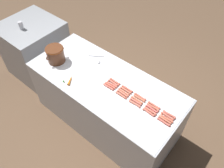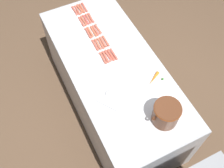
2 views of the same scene
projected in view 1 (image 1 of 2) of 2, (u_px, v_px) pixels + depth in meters
name	position (u px, v px, depth m)	size (l,w,h in m)	color
ground_plane	(106.00, 119.00, 3.48)	(20.00, 20.00, 0.00)	brown
griddle_counter	(106.00, 102.00, 3.15)	(0.90, 2.06, 0.88)	#ADAFB5
back_cabinet	(36.00, 49.00, 3.85)	(0.88, 0.86, 0.96)	#939599
hot_dog_0	(164.00, 122.00, 2.41)	(0.03, 0.16, 0.02)	#C85B4C
hot_dog_1	(149.00, 112.00, 2.49)	(0.03, 0.16, 0.02)	#C65D4B
hot_dog_2	(135.00, 103.00, 2.57)	(0.03, 0.16, 0.02)	#C96550
hot_dog_3	(121.00, 95.00, 2.66)	(0.03, 0.16, 0.02)	#C5614B
hot_dog_4	(108.00, 87.00, 2.74)	(0.03, 0.16, 0.02)	#C35B4C
hot_dog_5	(165.00, 120.00, 2.43)	(0.02, 0.16, 0.02)	#C6664B
hot_dog_6	(150.00, 111.00, 2.51)	(0.03, 0.16, 0.02)	#CC6550
hot_dog_7	(136.00, 101.00, 2.59)	(0.03, 0.16, 0.02)	#C16151
hot_dog_8	(123.00, 93.00, 2.67)	(0.03, 0.16, 0.02)	#C36650
hot_dog_9	(110.00, 86.00, 2.75)	(0.03, 0.16, 0.02)	#CE5C48
hot_dog_10	(167.00, 118.00, 2.44)	(0.03, 0.16, 0.02)	#C8634A
hot_dog_11	(152.00, 109.00, 2.53)	(0.03, 0.16, 0.02)	#CC5951
hot_dog_12	(137.00, 100.00, 2.61)	(0.03, 0.16, 0.02)	#C46647
hot_dog_13	(124.00, 92.00, 2.69)	(0.03, 0.16, 0.02)	#C3664D
hot_dog_14	(112.00, 84.00, 2.77)	(0.03, 0.16, 0.02)	#CC5F4D
hot_dog_15	(167.00, 116.00, 2.46)	(0.03, 0.16, 0.02)	#C36350
hot_dog_16	(153.00, 107.00, 2.54)	(0.03, 0.16, 0.02)	#C0644A
hot_dog_17	(139.00, 98.00, 2.62)	(0.03, 0.16, 0.02)	#C2684A
hot_dog_18	(126.00, 90.00, 2.70)	(0.03, 0.16, 0.02)	#C4664E
hot_dog_19	(113.00, 83.00, 2.79)	(0.03, 0.16, 0.02)	#C6614E
hot_dog_20	(169.00, 114.00, 2.47)	(0.03, 0.16, 0.02)	#C95F4E
hot_dog_21	(154.00, 105.00, 2.56)	(0.03, 0.16, 0.02)	#CC614F
hot_dog_22	(140.00, 97.00, 2.64)	(0.03, 0.16, 0.02)	#BF5A47
hot_dog_23	(127.00, 89.00, 2.72)	(0.03, 0.16, 0.02)	#CE5C4A
hot_dog_24	(115.00, 81.00, 2.80)	(0.03, 0.16, 0.02)	#C25F4C
bean_pot	(55.00, 54.00, 2.98)	(0.30, 0.24, 0.22)	#562D19
serving_spoon	(98.00, 60.00, 3.07)	(0.18, 0.24, 0.02)	#B7B7BC
carrot	(70.00, 80.00, 2.81)	(0.17, 0.11, 0.03)	orange
soda_can	(21.00, 25.00, 3.38)	(0.07, 0.07, 0.13)	#BCBCC1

